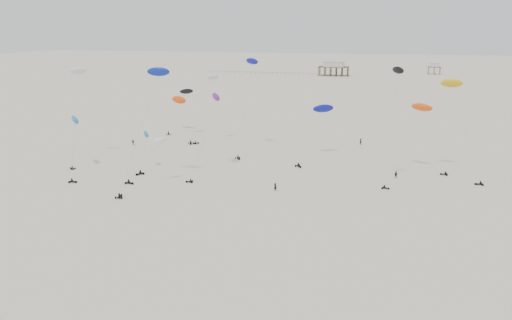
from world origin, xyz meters
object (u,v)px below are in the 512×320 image
(pavilion_small, at_px, (434,69))
(spectator_0, at_px, (275,191))
(pavilion_main, at_px, (334,70))
(rig_0, at_px, (205,101))
(rig_3, at_px, (249,81))
(rig_7, at_px, (456,99))

(pavilion_small, height_order, spectator_0, pavilion_small)
(pavilion_main, distance_m, pavilion_small, 76.16)
(rig_0, distance_m, rig_3, 18.10)
(rig_7, bearing_deg, rig_3, 70.41)
(pavilion_small, distance_m, rig_0, 265.15)
(rig_0, bearing_deg, pavilion_main, -112.18)
(pavilion_small, bearing_deg, rig_0, -108.94)
(pavilion_main, xyz_separation_m, pavilion_small, (70.00, 30.00, -0.74))
(pavilion_main, distance_m, rig_0, 221.39)
(rig_7, relative_size, spectator_0, 10.93)
(rig_0, bearing_deg, pavilion_small, -126.97)
(rig_3, relative_size, rig_7, 1.14)
(rig_7, bearing_deg, pavilion_main, 3.79)
(rig_3, bearing_deg, pavilion_main, -126.28)
(pavilion_main, distance_m, spectator_0, 260.48)
(rig_0, bearing_deg, rig_3, 138.62)
(spectator_0, bearing_deg, pavilion_main, -70.65)
(pavilion_main, height_order, rig_7, rig_7)
(rig_0, bearing_deg, spectator_0, 108.98)
(pavilion_small, xyz_separation_m, rig_3, (-70.70, -257.27, 15.88))
(pavilion_small, height_order, rig_3, rig_3)
(pavilion_main, relative_size, rig_0, 1.04)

